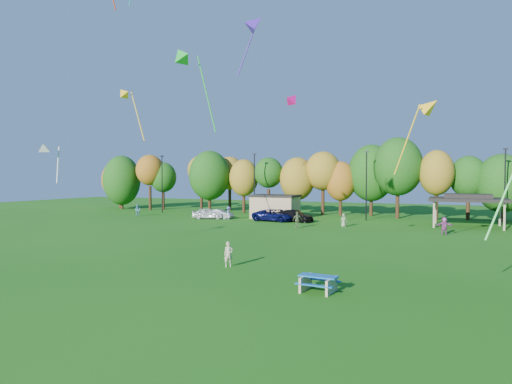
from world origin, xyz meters
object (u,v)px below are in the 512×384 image
at_px(kite_flyer, 229,254).
at_px(car_a, 208,213).
at_px(car_c, 274,215).
at_px(car_b, 219,214).
at_px(picnic_table, 318,282).
at_px(car_d, 295,216).

relative_size(kite_flyer, car_a, 0.37).
height_order(car_a, car_c, car_c).
relative_size(car_a, car_b, 1.14).
relative_size(picnic_table, kite_flyer, 1.25).
relative_size(kite_flyer, car_c, 0.29).
xyz_separation_m(car_a, car_d, (12.01, 1.02, 0.01)).
relative_size(kite_flyer, car_b, 0.42).
bearing_deg(car_b, picnic_table, -143.69).
xyz_separation_m(car_a, car_c, (9.37, 0.43, 0.02)).
distance_m(picnic_table, car_d, 35.37).
height_order(picnic_table, car_b, car_b).
bearing_deg(car_a, car_b, -75.85).
relative_size(car_a, car_d, 0.84).
distance_m(car_b, car_c, 8.11).
relative_size(car_a, car_c, 0.79).
xyz_separation_m(picnic_table, car_c, (-14.99, 32.54, 0.29)).
bearing_deg(picnic_table, car_b, 129.47).
distance_m(picnic_table, car_c, 35.83).
xyz_separation_m(kite_flyer, car_d, (-5.36, 29.29, -0.06)).
bearing_deg(car_b, car_c, -91.45).
bearing_deg(car_d, car_c, 118.05).
bearing_deg(car_b, kite_flyer, -149.78).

